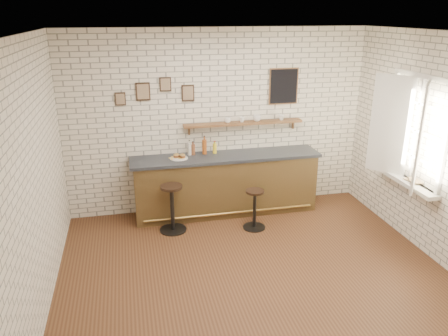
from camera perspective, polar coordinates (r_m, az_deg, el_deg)
The scene contains 21 objects.
ground at distance 6.03m, azimuth 3.43°, elevation -12.53°, with size 5.00×5.00×0.00m, color #57341E.
bar_counter at distance 7.28m, azimuth 0.25°, elevation -2.10°, with size 3.10×0.65×1.01m.
sandwich_plate at distance 6.99m, azimuth -5.91°, elevation 1.29°, with size 0.28×0.28×0.01m, color white.
ciabatta_sandwich at distance 6.98m, azimuth -5.85°, elevation 1.60°, with size 0.23×0.17×0.07m.
potato_chips at distance 6.98m, azimuth -6.04°, elevation 1.33°, with size 0.26×0.18×0.00m.
bitters_bottle_brown at distance 7.13m, azimuth -4.07°, elevation 2.45°, with size 0.07×0.07×0.23m.
bitters_bottle_white at distance 7.12m, azimuth -4.51°, elevation 2.51°, with size 0.07×0.07×0.25m.
bitters_bottle_amber at distance 7.15m, azimuth -2.57°, elevation 2.82°, with size 0.07×0.07×0.31m.
condiment_bottle_yellow at distance 7.19m, azimuth -1.22°, elevation 2.62°, with size 0.07×0.07×0.21m.
bar_stool_left at distance 6.75m, azimuth -6.77°, elevation -5.04°, with size 0.43×0.43×0.75m.
bar_stool_right at distance 6.82m, azimuth 4.01°, elevation -5.22°, with size 0.36×0.36×0.64m.
wall_shelf at distance 7.25m, azimuth 2.56°, elevation 5.86°, with size 2.00×0.18×0.18m.
shelf_cup_a at distance 7.17m, azimuth 0.48°, elevation 6.25°, with size 0.11×0.11×0.09m, color white.
shelf_cup_b at distance 7.22m, azimuth 2.35°, elevation 6.34°, with size 0.09×0.09×0.08m, color white.
shelf_cup_c at distance 7.29m, azimuth 4.34°, elevation 6.50°, with size 0.13×0.13×0.10m, color white.
shelf_cup_d at distance 7.43m, azimuth 7.52°, elevation 6.58°, with size 0.10×0.10×0.09m, color white.
back_wall_decor at distance 7.17m, azimuth 1.10°, elevation 10.35°, with size 2.96×0.02×0.56m.
window_sill at distance 6.87m, azimuth 22.49°, elevation -1.53°, with size 0.20×1.35×0.06m.
casement_window at distance 6.63m, azimuth 23.03°, elevation 4.50°, with size 0.40×1.30×1.56m.
book_lower at distance 6.75m, azimuth 22.95°, elevation -1.58°, with size 0.15×0.20×0.02m, color tan.
book_upper at distance 6.74m, azimuth 23.03°, elevation -1.47°, with size 0.17×0.23×0.02m, color tan.
Camera 1 is at (-1.47, -4.88, 3.22)m, focal length 35.00 mm.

